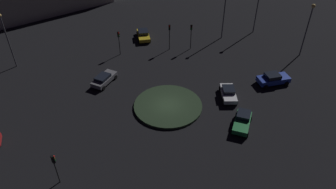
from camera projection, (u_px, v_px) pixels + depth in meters
ground_plane at (168, 107)px, 40.24m from camera, size 115.73×115.73×0.00m
roundabout_island at (168, 106)px, 40.15m from camera, size 8.69×8.69×0.31m
car_blue at (273, 79)px, 43.87m from camera, size 4.53×2.37×1.59m
car_green at (242, 121)px, 36.97m from camera, size 3.81×4.21×1.40m
car_grey at (104, 79)px, 44.00m from camera, size 4.10×4.16×1.33m
car_white at (228, 93)px, 41.38m from camera, size 2.94×4.29×1.38m
car_yellow at (143, 35)px, 54.95m from camera, size 2.63×4.69×1.39m
traffic_light_southwest at (191, 32)px, 50.49m from camera, size 0.37×0.40×4.33m
traffic_light_northeast at (55, 164)px, 29.35m from camera, size 0.40×0.37×3.71m
traffic_light_south at (169, 32)px, 50.29m from camera, size 0.36×0.39×4.42m
traffic_light_south_near at (119, 38)px, 49.16m from camera, size 0.34×0.38×3.99m
streetlamp_southwest at (225, 6)px, 52.09m from camera, size 0.51×0.51×9.04m
streetlamp_west at (309, 21)px, 47.15m from camera, size 0.60×0.60×8.46m
streetlamp_southeast at (6, 35)px, 44.82m from camera, size 0.49×0.49×8.38m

